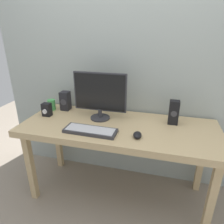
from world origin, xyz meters
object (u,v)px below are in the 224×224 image
at_px(speaker_left, 65,101).
at_px(coffee_mug, 52,105).
at_px(monitor, 100,95).
at_px(keyboard_primary, 90,131).
at_px(speaker_right, 174,112).
at_px(desk, 118,133).
at_px(mouse, 137,135).
at_px(audio_controller, 47,110).

xyz_separation_m(speaker_left, coffee_mug, (-0.14, -0.04, -0.04)).
relative_size(monitor, keyboard_primary, 1.12).
bearing_deg(speaker_right, speaker_left, 176.58).
bearing_deg(desk, speaker_right, 18.89).
bearing_deg(keyboard_primary, mouse, 1.91).
distance_m(desk, mouse, 0.28).
bearing_deg(audio_controller, keyboard_primary, -22.08).
xyz_separation_m(monitor, coffee_mug, (-0.56, 0.08, -0.18)).
bearing_deg(speaker_right, desk, -161.11).
xyz_separation_m(mouse, audio_controller, (-0.92, 0.20, 0.04)).
bearing_deg(speaker_left, speaker_right, -3.42).
xyz_separation_m(monitor, audio_controller, (-0.52, -0.08, -0.17)).
bearing_deg(coffee_mug, desk, -13.39).
bearing_deg(desk, mouse, -42.29).
relative_size(speaker_left, audio_controller, 1.53).
height_order(mouse, audio_controller, audio_controller).
relative_size(monitor, speaker_left, 2.53).
bearing_deg(mouse, keyboard_primary, 176.73).
bearing_deg(speaker_right, coffee_mug, 178.88).
bearing_deg(keyboard_primary, speaker_right, 27.65).
distance_m(desk, monitor, 0.38).
relative_size(mouse, audio_controller, 0.78).
xyz_separation_m(speaker_right, speaker_left, (-1.08, 0.06, -0.01)).
bearing_deg(speaker_right, mouse, -129.19).
relative_size(desk, monitor, 3.51).
relative_size(desk, coffee_mug, 15.89).
bearing_deg(desk, coffee_mug, 166.61).
bearing_deg(monitor, audio_controller, -171.65).
relative_size(monitor, audio_controller, 3.89).
relative_size(desk, mouse, 17.56).
height_order(mouse, coffee_mug, coffee_mug).
distance_m(desk, speaker_left, 0.68).
height_order(desk, audio_controller, audio_controller).
xyz_separation_m(desk, monitor, (-0.20, 0.10, 0.31)).
height_order(desk, monitor, monitor).
height_order(keyboard_primary, audio_controller, audio_controller).
bearing_deg(coffee_mug, speaker_right, -1.12).
xyz_separation_m(keyboard_primary, mouse, (0.39, 0.01, 0.01)).
relative_size(keyboard_primary, mouse, 4.47).
distance_m(monitor, speaker_left, 0.46).
height_order(monitor, speaker_right, monitor).
distance_m(desk, coffee_mug, 0.80).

